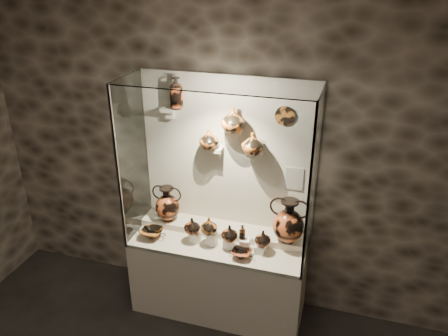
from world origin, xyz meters
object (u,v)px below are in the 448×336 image
at_px(jug_a, 192,226).
at_px(kylix_left, 152,233).
at_px(jug_b, 209,226).
at_px(kylix_right, 241,253).
at_px(ovoid_vase_a, 209,139).
at_px(ovoid_vase_b, 233,120).
at_px(jug_c, 230,233).
at_px(lekythos_tall, 176,91).
at_px(amphora_right, 289,221).
at_px(amphora_left, 167,204).
at_px(lekythos_small, 242,231).
at_px(ovoid_vase_c, 252,143).
at_px(jug_e, 263,238).

xyz_separation_m(jug_a, kylix_left, (-0.41, -0.05, -0.13)).
xyz_separation_m(jug_b, kylix_right, (0.35, -0.10, -0.17)).
height_order(jug_b, ovoid_vase_a, ovoid_vase_a).
bearing_deg(ovoid_vase_b, jug_a, -138.86).
distance_m(jug_c, kylix_left, 0.79).
bearing_deg(lekythos_tall, kylix_right, -18.98).
relative_size(jug_b, kylix_right, 0.74).
relative_size(amphora_right, lekythos_tall, 1.35).
relative_size(jug_b, ovoid_vase_a, 0.88).
height_order(amphora_left, lekythos_tall, lekythos_tall).
relative_size(lekythos_small, ovoid_vase_c, 0.79).
distance_m(kylix_left, ovoid_vase_b, 1.39).
distance_m(jug_e, ovoid_vase_a, 1.04).
relative_size(amphora_left, kylix_right, 1.65).
bearing_deg(kylix_left, jug_a, -2.65).
distance_m(lekythos_small, kylix_left, 0.91).
relative_size(amphora_left, amphora_right, 0.85).
bearing_deg(ovoid_vase_a, amphora_right, -5.98).
xyz_separation_m(ovoid_vase_a, ovoid_vase_c, (0.41, -0.01, 0.01)).
relative_size(kylix_left, kylix_right, 1.22).
distance_m(amphora_right, ovoid_vase_c, 0.80).
distance_m(jug_b, ovoid_vase_a, 0.82).
xyz_separation_m(lekythos_tall, ovoid_vase_c, (0.73, -0.03, -0.41)).
xyz_separation_m(amphora_right, jug_c, (-0.52, -0.18, -0.12)).
height_order(jug_c, lekythos_tall, lekythos_tall).
bearing_deg(amphora_right, kylix_right, -137.29).
relative_size(kylix_right, ovoid_vase_b, 1.02).
relative_size(amphora_right, ovoid_vase_a, 2.33).
bearing_deg(amphora_left, jug_b, -35.73).
xyz_separation_m(kylix_left, kylix_right, (0.92, -0.06, -0.01)).
height_order(jug_e, kylix_left, jug_e).
bearing_deg(amphora_right, ovoid_vase_c, 174.14).
distance_m(amphora_left, kylix_left, 0.33).
distance_m(jug_a, jug_c, 0.37).
bearing_deg(lekythos_small, kylix_left, -166.26).
bearing_deg(ovoid_vase_c, lekythos_small, -117.01).
bearing_deg(ovoid_vase_a, jug_e, -21.46).
xyz_separation_m(jug_c, lekythos_tall, (-0.59, 0.29, 1.23)).
bearing_deg(kylix_left, ovoid_vase_b, 12.74).
bearing_deg(jug_c, lekythos_tall, 143.11).
bearing_deg(ovoid_vase_b, lekythos_small, -50.47).
height_order(lekythos_small, lekythos_tall, lekythos_tall).
xyz_separation_m(jug_a, lekythos_small, (0.49, 0.02, 0.02)).
relative_size(jug_c, lekythos_tall, 0.50).
relative_size(kylix_right, ovoid_vase_a, 1.20).
relative_size(lekythos_small, kylix_left, 0.58).
xyz_separation_m(jug_b, ovoid_vase_b, (0.15, 0.25, 0.98)).
distance_m(kylix_left, ovoid_vase_a, 1.10).
height_order(amphora_left, jug_b, amphora_left).
height_order(amphora_left, ovoid_vase_b, ovoid_vase_b).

